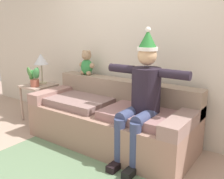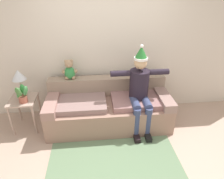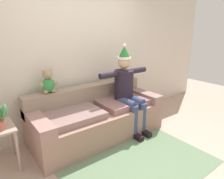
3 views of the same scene
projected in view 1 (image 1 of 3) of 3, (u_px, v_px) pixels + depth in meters
The scene contains 9 objects.
ground_plane at pixel (58, 175), 2.69m from camera, with size 10.00×10.00×0.00m, color tan.
back_wall at pixel (134, 41), 3.59m from camera, with size 7.00×0.10×2.70m, color beige.
couch at pixel (112, 119), 3.40m from camera, with size 2.24×0.94×0.83m.
person_seated at pixel (142, 95), 2.86m from camera, with size 1.02×0.77×1.55m.
teddy_bear at pixel (87, 64), 3.87m from camera, with size 0.29×0.17×0.38m.
side_table at pixel (39, 91), 4.23m from camera, with size 0.46×0.50×0.60m.
table_lamp at pixel (41, 61), 4.20m from camera, with size 0.24×0.24×0.52m.
potted_plant at pixel (34, 77), 4.04m from camera, with size 0.24×0.24×0.34m.
area_rug at pixel (53, 177), 2.64m from camera, with size 2.01×1.33×0.01m, color #63805E.
Camera 1 is at (1.86, -1.61, 1.55)m, focal length 40.10 mm.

